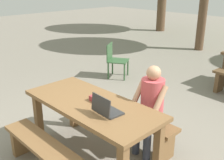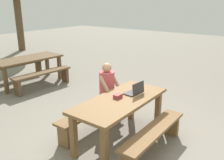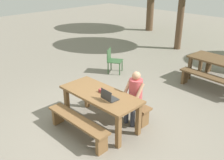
% 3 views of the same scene
% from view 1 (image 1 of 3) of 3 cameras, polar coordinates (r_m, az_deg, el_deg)
% --- Properties ---
extents(ground_plane, '(30.00, 30.00, 0.00)m').
position_cam_1_polar(ground_plane, '(3.66, -4.04, -15.67)').
color(ground_plane, gray).
extents(picnic_table_front, '(1.81, 0.79, 0.77)m').
position_cam_1_polar(picnic_table_front, '(3.32, -4.32, -6.60)').
color(picnic_table_front, brown).
rests_on(picnic_table_front, ground).
extents(bench_near, '(1.61, 0.30, 0.42)m').
position_cam_1_polar(bench_near, '(3.19, -13.05, -15.38)').
color(bench_near, brown).
rests_on(bench_near, ground).
extents(bench_far, '(1.61, 0.30, 0.42)m').
position_cam_1_polar(bench_far, '(3.86, 2.97, -8.07)').
color(bench_far, brown).
rests_on(bench_far, ground).
extents(laptop, '(0.33, 0.25, 0.22)m').
position_cam_1_polar(laptop, '(2.98, -1.35, -6.14)').
color(laptop, '#2D2D2D').
rests_on(laptop, picnic_table_front).
extents(small_pouch, '(0.14, 0.10, 0.06)m').
position_cam_1_polar(small_pouch, '(3.29, -3.49, -3.95)').
color(small_pouch, '#993338').
rests_on(small_pouch, picnic_table_front).
extents(person_seated, '(0.40, 0.40, 1.19)m').
position_cam_1_polar(person_seated, '(3.42, 8.06, -5.25)').
color(person_seated, '#333847').
rests_on(person_seated, ground).
extents(plastic_chair, '(0.60, 0.60, 0.79)m').
position_cam_1_polar(plastic_chair, '(6.25, 0.67, 4.40)').
color(plastic_chair, '#335933').
rests_on(plastic_chair, ground).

